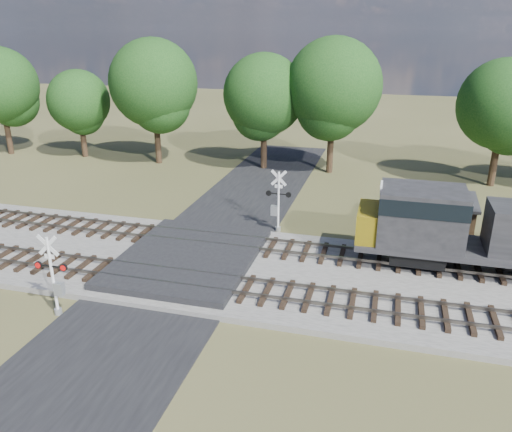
% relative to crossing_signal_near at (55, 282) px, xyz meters
% --- Properties ---
extents(ground, '(160.00, 160.00, 0.00)m').
position_rel_crossing_signal_near_xyz_m(ground, '(3.65, 5.77, -1.61)').
color(ground, '#434324').
rests_on(ground, ground).
extents(ballast_bed, '(140.00, 10.00, 0.30)m').
position_rel_crossing_signal_near_xyz_m(ballast_bed, '(13.65, 6.27, -1.46)').
color(ballast_bed, gray).
rests_on(ballast_bed, ground).
extents(road, '(7.00, 60.00, 0.08)m').
position_rel_crossing_signal_near_xyz_m(road, '(3.65, 5.77, -1.57)').
color(road, black).
rests_on(road, ground).
extents(crossing_panel, '(7.00, 9.00, 0.62)m').
position_rel_crossing_signal_near_xyz_m(crossing_panel, '(3.65, 6.27, -1.29)').
color(crossing_panel, '#262628').
rests_on(crossing_panel, ground).
extents(track_near, '(140.00, 2.60, 0.33)m').
position_rel_crossing_signal_near_xyz_m(track_near, '(6.77, 3.77, -1.20)').
color(track_near, black).
rests_on(track_near, ballast_bed).
extents(track_far, '(140.00, 2.60, 0.33)m').
position_rel_crossing_signal_near_xyz_m(track_far, '(6.77, 8.77, -1.20)').
color(track_far, black).
rests_on(track_far, ballast_bed).
extents(crossing_signal_near, '(1.56, 0.34, 3.87)m').
position_rel_crossing_signal_near_xyz_m(crossing_signal_near, '(0.00, 0.00, 0.00)').
color(crossing_signal_near, silver).
rests_on(crossing_signal_near, ground).
extents(crossing_signal_far, '(1.61, 0.35, 4.00)m').
position_rel_crossing_signal_near_xyz_m(crossing_signal_far, '(7.20, 12.17, 0.06)').
color(crossing_signal_far, silver).
rests_on(crossing_signal_far, ground).
extents(equipment_shed, '(4.11, 4.11, 2.67)m').
position_rel_crossing_signal_near_xyz_m(equipment_shed, '(16.94, 13.39, -0.25)').
color(equipment_shed, '#412F1C').
rests_on(equipment_shed, ground).
extents(treeline, '(76.19, 10.07, 11.56)m').
position_rel_crossing_signal_near_xyz_m(treeline, '(9.08, 26.32, 5.11)').
color(treeline, black).
rests_on(treeline, ground).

